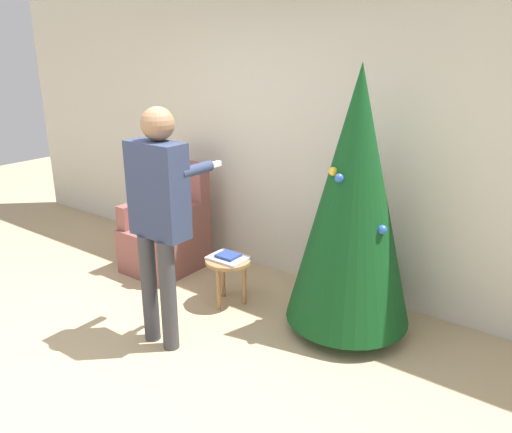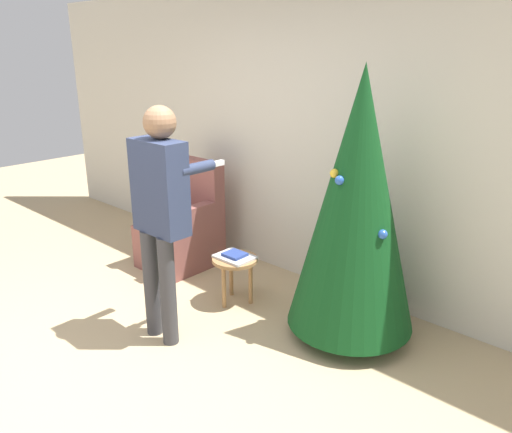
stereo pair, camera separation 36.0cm
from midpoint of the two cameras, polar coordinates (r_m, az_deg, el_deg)
The scene contains 8 objects.
ground_plane at distance 3.69m, azimuth -14.25°, elevation -17.44°, with size 14.00×14.00×0.00m, color tan.
wall_back at distance 4.64m, azimuth 7.98°, elevation 8.72°, with size 8.00×0.06×2.70m.
christmas_tree at distance 3.71m, azimuth 14.19°, elevation 1.50°, with size 0.96×0.96×2.06m.
armchair at distance 5.14m, azimuth -6.36°, elevation -1.59°, with size 0.62×0.73×1.07m.
person_standing at distance 3.62m, azimuth -8.10°, elevation 1.37°, with size 0.46×0.57×1.77m.
side_stool at distance 4.34m, azimuth -0.04°, elevation -5.61°, with size 0.40×0.40×0.42m.
laptop at distance 4.31m, azimuth -0.04°, elevation -4.68°, with size 0.32×0.25×0.02m.
book at distance 4.30m, azimuth -0.04°, elevation -4.41°, with size 0.18×0.16×0.02m.
Camera 2 is at (2.72, -1.43, 2.15)m, focal length 35.00 mm.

